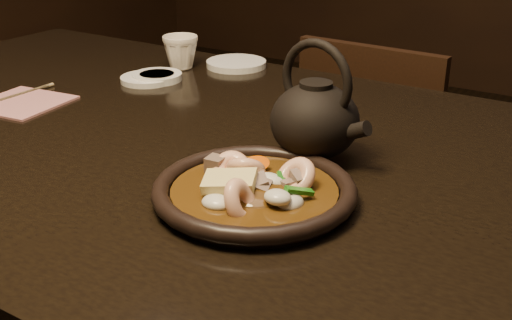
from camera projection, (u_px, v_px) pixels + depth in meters
The scene contains 11 objects.
table at pixel (184, 178), 1.05m from camera, with size 1.60×0.90×0.75m.
chair at pixel (380, 177), 1.64m from camera, with size 0.39×0.39×0.79m.
plate at pixel (254, 192), 0.80m from camera, with size 0.26×0.26×0.03m.
stirfry at pixel (255, 187), 0.80m from camera, with size 0.16×0.15×0.06m.
soy_dish at pixel (157, 77), 1.30m from camera, with size 0.10×0.10×0.01m, color white.
saucer_left at pixel (147, 79), 1.29m from camera, with size 0.11×0.11×0.01m, color white.
saucer_right at pixel (236, 64), 1.39m from camera, with size 0.13×0.13×0.01m, color white.
tea_cup at pixel (181, 51), 1.37m from camera, with size 0.08×0.07×0.08m, color white.
chopsticks at pixel (0, 101), 1.17m from camera, with size 0.01×0.25×0.01m.
napkin at pixel (21, 103), 1.16m from camera, with size 0.15×0.15×0.00m, color #B97172.
teapot at pixel (315, 117), 0.90m from camera, with size 0.16×0.13×0.17m.
Camera 1 is at (0.61, -0.74, 1.12)m, focal length 45.00 mm.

